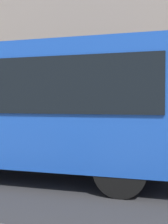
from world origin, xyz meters
The scene contains 1 object.
red_bus centered at (4.22, 0.36, 1.68)m, with size 9.05×2.54×3.08m.
Camera 1 is at (0.25, 6.99, 1.76)m, focal length 48.61 mm.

